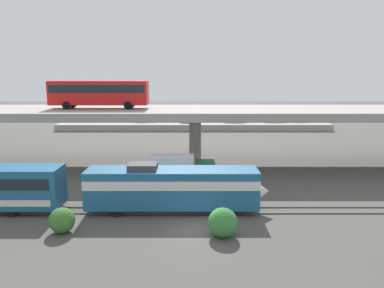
# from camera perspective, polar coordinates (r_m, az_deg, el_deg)

# --- Properties ---
(ground_plane) EXTENTS (260.00, 260.00, 0.00)m
(ground_plane) POSITION_cam_1_polar(r_m,az_deg,el_deg) (28.94, 0.97, -12.95)
(ground_plane) COLOR #4C4944
(rail_strip_near) EXTENTS (110.00, 0.12, 0.12)m
(rail_strip_near) POSITION_cam_1_polar(r_m,az_deg,el_deg) (31.94, 0.89, -10.49)
(rail_strip_near) COLOR #59544C
(rail_strip_near) RESTS_ON ground_plane
(rail_strip_far) EXTENTS (110.00, 0.12, 0.12)m
(rail_strip_far) POSITION_cam_1_polar(r_m,az_deg,el_deg) (33.30, 0.86, -9.58)
(rail_strip_far) COLOR #59544C
(rail_strip_far) RESTS_ON ground_plane
(train_locomotive) EXTENTS (15.42, 3.04, 4.18)m
(train_locomotive) POSITION_cam_1_polar(r_m,az_deg,el_deg) (31.93, -1.56, -6.45)
(train_locomotive) COLOR #1E5984
(train_locomotive) RESTS_ON ground_plane
(highway_overpass) EXTENTS (96.00, 11.87, 7.27)m
(highway_overpass) POSITION_cam_1_polar(r_m,az_deg,el_deg) (46.76, 0.66, 4.63)
(highway_overpass) COLOR #9E998E
(highway_overpass) RESTS_ON ground_plane
(transit_bus_on_overpass) EXTENTS (12.00, 2.68, 3.40)m
(transit_bus_on_overpass) POSITION_cam_1_polar(r_m,az_deg,el_deg) (47.96, -13.76, 7.70)
(transit_bus_on_overpass) COLOR red
(transit_bus_on_overpass) RESTS_ON highway_overpass
(service_truck_west) EXTENTS (6.80, 2.46, 3.04)m
(service_truck_west) POSITION_cam_1_polar(r_m,az_deg,el_deg) (39.79, -1.61, -3.80)
(service_truck_west) COLOR #0C4C26
(service_truck_west) RESTS_ON ground_plane
(pier_parking_lot) EXTENTS (56.36, 13.53, 1.33)m
(pier_parking_lot) POSITION_cam_1_polar(r_m,az_deg,el_deg) (82.22, 0.45, 3.10)
(pier_parking_lot) COLOR #9E998E
(pier_parking_lot) RESTS_ON ground_plane
(parked_car_0) EXTENTS (4.39, 1.92, 1.50)m
(parked_car_0) POSITION_cam_1_polar(r_m,az_deg,el_deg) (83.92, -0.99, 4.24)
(parked_car_0) COLOR silver
(parked_car_0) RESTS_ON pier_parking_lot
(parked_car_1) EXTENTS (4.13, 2.00, 1.50)m
(parked_car_1) POSITION_cam_1_polar(r_m,az_deg,el_deg) (78.95, -0.11, 3.83)
(parked_car_1) COLOR #515459
(parked_car_1) RESTS_ON pier_parking_lot
(parked_car_2) EXTENTS (4.70, 2.00, 1.50)m
(parked_car_2) POSITION_cam_1_polar(r_m,az_deg,el_deg) (81.70, 12.53, 3.81)
(parked_car_2) COLOR #B7B7BC
(parked_car_2) RESTS_ON pier_parking_lot
(parked_car_3) EXTENTS (4.34, 1.87, 1.50)m
(parked_car_3) POSITION_cam_1_polar(r_m,az_deg,el_deg) (85.99, -12.31, 4.15)
(parked_car_3) COLOR #B7B7BC
(parked_car_3) RESTS_ON pier_parking_lot
(parked_car_4) EXTENTS (4.60, 1.97, 1.50)m
(parked_car_4) POSITION_cam_1_polar(r_m,az_deg,el_deg) (83.42, 16.12, 3.78)
(parked_car_4) COLOR maroon
(parked_car_4) RESTS_ON pier_parking_lot
(parked_car_5) EXTENTS (4.33, 1.82, 1.50)m
(parked_car_5) POSITION_cam_1_polar(r_m,az_deg,el_deg) (85.21, 15.05, 3.97)
(parked_car_5) COLOR silver
(parked_car_5) RESTS_ON pier_parking_lot
(parked_car_6) EXTENTS (4.51, 1.95, 1.50)m
(parked_car_6) POSITION_cam_1_polar(r_m,az_deg,el_deg) (80.76, -7.02, 3.91)
(parked_car_6) COLOR navy
(parked_car_6) RESTS_ON pier_parking_lot
(parked_car_7) EXTENTS (4.39, 1.94, 1.50)m
(parked_car_7) POSITION_cam_1_polar(r_m,az_deg,el_deg) (79.87, 6.67, 3.84)
(parked_car_7) COLOR #515459
(parked_car_7) RESTS_ON pier_parking_lot
(harbor_water) EXTENTS (140.00, 36.00, 0.01)m
(harbor_water) POSITION_cam_1_polar(r_m,az_deg,el_deg) (105.14, 0.39, 4.41)
(harbor_water) COLOR #385B7A
(harbor_water) RESTS_ON ground_plane
(shrub_left) EXTENTS (1.90, 1.90, 1.90)m
(shrub_left) POSITION_cam_1_polar(r_m,az_deg,el_deg) (29.77, -19.00, -10.89)
(shrub_left) COLOR #366C2B
(shrub_left) RESTS_ON ground_plane
(shrub_right) EXTENTS (2.14, 2.14, 2.14)m
(shrub_right) POSITION_cam_1_polar(r_m,az_deg,el_deg) (27.58, 4.86, -11.81)
(shrub_right) COLOR #327837
(shrub_right) RESTS_ON ground_plane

